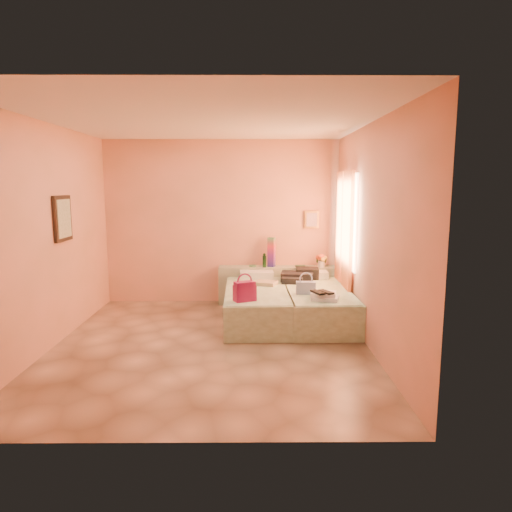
# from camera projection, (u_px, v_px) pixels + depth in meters

# --- Properties ---
(ground) EXTENTS (4.50, 4.50, 0.00)m
(ground) POSITION_uv_depth(u_px,v_px,m) (211.00, 345.00, 5.86)
(ground) COLOR tan
(ground) RESTS_ON ground
(room_walls) EXTENTS (4.02, 4.51, 2.81)m
(room_walls) POSITION_uv_depth(u_px,v_px,m) (228.00, 204.00, 6.15)
(room_walls) COLOR #F49D82
(room_walls) RESTS_ON ground
(headboard_ledge) EXTENTS (2.05, 0.30, 0.65)m
(headboard_ledge) POSITION_uv_depth(u_px,v_px,m) (278.00, 285.00, 7.89)
(headboard_ledge) COLOR gray
(headboard_ledge) RESTS_ON ground
(bed_left) EXTENTS (0.95, 2.02, 0.50)m
(bed_left) POSITION_uv_depth(u_px,v_px,m) (257.00, 305.00, 6.86)
(bed_left) COLOR #C6E7BA
(bed_left) RESTS_ON ground
(bed_right) EXTENTS (0.95, 2.02, 0.50)m
(bed_right) POSITION_uv_depth(u_px,v_px,m) (317.00, 305.00, 6.87)
(bed_right) COLOR #C6E7BA
(bed_right) RESTS_ON ground
(water_bottle) EXTENTS (0.08, 0.08, 0.23)m
(water_bottle) POSITION_uv_depth(u_px,v_px,m) (264.00, 261.00, 7.75)
(water_bottle) COLOR #143718
(water_bottle) RESTS_ON headboard_ledge
(rainbow_box) EXTENTS (0.14, 0.14, 0.50)m
(rainbow_box) POSITION_uv_depth(u_px,v_px,m) (271.00, 252.00, 7.79)
(rainbow_box) COLOR #941249
(rainbow_box) RESTS_ON headboard_ledge
(small_dish) EXTENTS (0.14, 0.14, 0.03)m
(small_dish) POSITION_uv_depth(u_px,v_px,m) (253.00, 266.00, 7.81)
(small_dish) COLOR #4A885C
(small_dish) RESTS_ON headboard_ledge
(green_book) EXTENTS (0.16, 0.11, 0.03)m
(green_book) POSITION_uv_depth(u_px,v_px,m) (300.00, 266.00, 7.81)
(green_book) COLOR #294E34
(green_book) RESTS_ON headboard_ledge
(flower_vase) EXTENTS (0.26, 0.26, 0.27)m
(flower_vase) POSITION_uv_depth(u_px,v_px,m) (321.00, 259.00, 7.76)
(flower_vase) COLOR silver
(flower_vase) RESTS_ON headboard_ledge
(magenta_handbag) EXTENTS (0.33, 0.26, 0.27)m
(magenta_handbag) POSITION_uv_depth(u_px,v_px,m) (245.00, 291.00, 6.09)
(magenta_handbag) COLOR #941249
(magenta_handbag) RESTS_ON bed_left
(khaki_garment) EXTENTS (0.39, 0.36, 0.06)m
(khaki_garment) POSITION_uv_depth(u_px,v_px,m) (266.00, 283.00, 7.09)
(khaki_garment) COLOR tan
(khaki_garment) RESTS_ON bed_left
(clothes_pile) EXTENTS (0.64, 0.64, 0.17)m
(clothes_pile) POSITION_uv_depth(u_px,v_px,m) (300.00, 275.00, 7.42)
(clothes_pile) COLOR black
(clothes_pile) RESTS_ON bed_right
(blue_handbag) EXTENTS (0.28, 0.13, 0.18)m
(blue_handbag) POSITION_uv_depth(u_px,v_px,m) (306.00, 288.00, 6.49)
(blue_handbag) COLOR #3C5391
(blue_handbag) RESTS_ON bed_right
(towel_stack) EXTENTS (0.42, 0.39, 0.10)m
(towel_stack) POSITION_uv_depth(u_px,v_px,m) (325.00, 296.00, 6.17)
(towel_stack) COLOR silver
(towel_stack) RESTS_ON bed_right
(sandal_pair) EXTENTS (0.27, 0.30, 0.03)m
(sandal_pair) POSITION_uv_depth(u_px,v_px,m) (322.00, 292.00, 6.11)
(sandal_pair) COLOR black
(sandal_pair) RESTS_ON towel_stack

